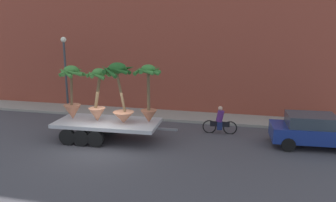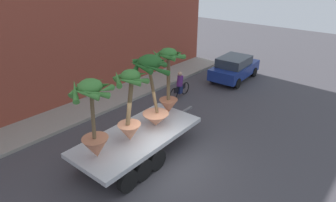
{
  "view_description": "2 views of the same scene",
  "coord_description": "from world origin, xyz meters",
  "px_view_note": "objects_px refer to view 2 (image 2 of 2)",
  "views": [
    {
      "loc": [
        6.51,
        -13.75,
        5.67
      ],
      "look_at": [
        2.66,
        2.18,
        1.94
      ],
      "focal_mm": 35.5,
      "sensor_mm": 36.0,
      "label": 1
    },
    {
      "loc": [
        -6.4,
        -5.79,
        6.71
      ],
      "look_at": [
        1.88,
        1.45,
        1.52
      ],
      "focal_mm": 30.14,
      "sensor_mm": 36.0,
      "label": 2
    }
  ],
  "objects_px": {
    "parked_car": "(234,68)",
    "cyclist": "(180,86)",
    "flatbed_trailer": "(134,142)",
    "potted_palm_front": "(168,80)",
    "potted_palm_rear": "(130,109)",
    "potted_palm_extra": "(153,92)",
    "potted_palm_middle": "(94,121)"
  },
  "relations": [
    {
      "from": "cyclist",
      "to": "parked_car",
      "type": "height_order",
      "value": "parked_car"
    },
    {
      "from": "potted_palm_front",
      "to": "parked_car",
      "type": "relative_size",
      "value": 0.7
    },
    {
      "from": "potted_palm_rear",
      "to": "cyclist",
      "type": "relative_size",
      "value": 1.45
    },
    {
      "from": "flatbed_trailer",
      "to": "parked_car",
      "type": "relative_size",
      "value": 1.51
    },
    {
      "from": "potted_palm_extra",
      "to": "cyclist",
      "type": "bearing_deg",
      "value": 27.51
    },
    {
      "from": "flatbed_trailer",
      "to": "parked_car",
      "type": "height_order",
      "value": "parked_car"
    },
    {
      "from": "potted_palm_extra",
      "to": "cyclist",
      "type": "xyz_separation_m",
      "value": [
        4.64,
        2.42,
        -1.83
      ]
    },
    {
      "from": "potted_palm_front",
      "to": "parked_car",
      "type": "bearing_deg",
      "value": 7.97
    },
    {
      "from": "flatbed_trailer",
      "to": "cyclist",
      "type": "bearing_deg",
      "value": 22.52
    },
    {
      "from": "flatbed_trailer",
      "to": "potted_palm_middle",
      "type": "bearing_deg",
      "value": -179.43
    },
    {
      "from": "potted_palm_middle",
      "to": "potted_palm_extra",
      "type": "bearing_deg",
      "value": -1.09
    },
    {
      "from": "flatbed_trailer",
      "to": "potted_palm_extra",
      "type": "bearing_deg",
      "value": -3.7
    },
    {
      "from": "flatbed_trailer",
      "to": "potted_palm_front",
      "type": "distance_m",
      "value": 2.94
    },
    {
      "from": "potted_palm_middle",
      "to": "potted_palm_extra",
      "type": "relative_size",
      "value": 0.93
    },
    {
      "from": "potted_palm_middle",
      "to": "parked_car",
      "type": "height_order",
      "value": "potted_palm_middle"
    },
    {
      "from": "flatbed_trailer",
      "to": "cyclist",
      "type": "relative_size",
      "value": 3.37
    },
    {
      "from": "potted_palm_front",
      "to": "potted_palm_rear",
      "type": "bearing_deg",
      "value": -171.26
    },
    {
      "from": "potted_palm_front",
      "to": "potted_palm_extra",
      "type": "bearing_deg",
      "value": -164.2
    },
    {
      "from": "parked_car",
      "to": "cyclist",
      "type": "bearing_deg",
      "value": 168.03
    },
    {
      "from": "potted_palm_middle",
      "to": "parked_car",
      "type": "xyz_separation_m",
      "value": [
        11.79,
        1.42,
        -1.52
      ]
    },
    {
      "from": "flatbed_trailer",
      "to": "potted_palm_extra",
      "type": "height_order",
      "value": "potted_palm_extra"
    },
    {
      "from": "flatbed_trailer",
      "to": "potted_palm_front",
      "type": "height_order",
      "value": "potted_palm_front"
    },
    {
      "from": "flatbed_trailer",
      "to": "potted_palm_extra",
      "type": "relative_size",
      "value": 2.08
    },
    {
      "from": "cyclist",
      "to": "potted_palm_extra",
      "type": "bearing_deg",
      "value": -152.49
    },
    {
      "from": "potted_palm_extra",
      "to": "cyclist",
      "type": "height_order",
      "value": "potted_palm_extra"
    },
    {
      "from": "potted_palm_middle",
      "to": "potted_palm_extra",
      "type": "distance_m",
      "value": 2.65
    },
    {
      "from": "potted_palm_middle",
      "to": "potted_palm_rear",
      "type": "bearing_deg",
      "value": -2.6
    },
    {
      "from": "potted_palm_rear",
      "to": "parked_car",
      "type": "bearing_deg",
      "value": 8.16
    },
    {
      "from": "potted_palm_rear",
      "to": "cyclist",
      "type": "height_order",
      "value": "potted_palm_rear"
    },
    {
      "from": "potted_palm_front",
      "to": "cyclist",
      "type": "height_order",
      "value": "potted_palm_front"
    },
    {
      "from": "potted_palm_rear",
      "to": "potted_palm_middle",
      "type": "bearing_deg",
      "value": 177.4
    },
    {
      "from": "cyclist",
      "to": "potted_palm_front",
      "type": "bearing_deg",
      "value": -148.46
    }
  ]
}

